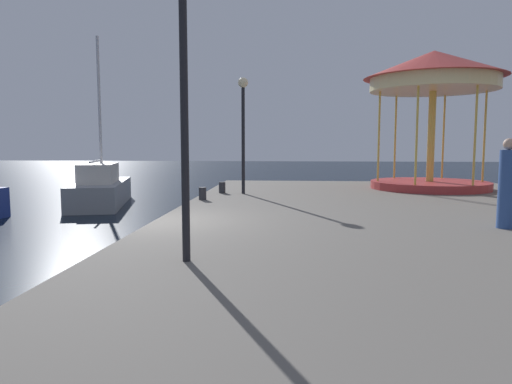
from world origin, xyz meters
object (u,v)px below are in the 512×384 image
bollard_center (203,194)px  bollard_south (222,187)px  person_far_corner (507,186)px  lamp_post_far_end (243,114)px  sailboat_grey (101,189)px  carousel (433,86)px  lamp_post_mid_promenade (183,53)px

bollard_center → bollard_south: 2.14m
person_far_corner → lamp_post_far_end: bearing=134.0°
sailboat_grey → bollard_center: (5.19, -4.39, 0.31)m
sailboat_grey → carousel: 14.11m
lamp_post_mid_promenade → lamp_post_far_end: bearing=90.8°
lamp_post_far_end → bollard_south: lamp_post_far_end is taller
carousel → lamp_post_mid_promenade: size_ratio=1.18×
bollard_south → carousel: bearing=15.5°
sailboat_grey → bollard_south: bearing=-22.4°
person_far_corner → sailboat_grey: bearing=144.6°
bollard_center → lamp_post_far_end: bearing=60.2°
sailboat_grey → person_far_corner: sailboat_grey is taller
carousel → bollard_center: 10.12m
sailboat_grey → lamp_post_mid_promenade: size_ratio=1.54×
lamp_post_far_end → carousel: bearing=18.5°
lamp_post_mid_promenade → bollard_center: 8.41m
carousel → lamp_post_far_end: 7.68m
carousel → bollard_south: (-7.98, -2.22, -3.83)m
carousel → person_far_corner: carousel is taller
bollard_center → bollard_south: same height
sailboat_grey → carousel: bearing=-0.2°
lamp_post_mid_promenade → bollard_south: (-0.93, 9.91, -2.89)m
bollard_center → person_far_corner: person_far_corner is taller
lamp_post_mid_promenade → person_far_corner: lamp_post_mid_promenade is taller
sailboat_grey → person_far_corner: (12.52, -8.91, 1.00)m
lamp_post_mid_promenade → bollard_south: size_ratio=11.41×
carousel → bollard_center: bearing=-152.4°
bollard_south → person_far_corner: bearing=-43.4°
sailboat_grey → bollard_south: size_ratio=17.61×
bollard_center → sailboat_grey: bearing=139.8°
lamp_post_mid_promenade → bollard_center: bearing=99.1°
bollard_south → sailboat_grey: bearing=157.6°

